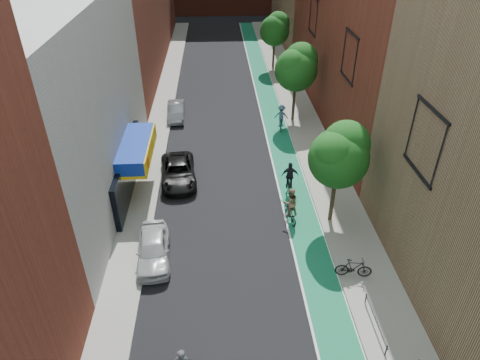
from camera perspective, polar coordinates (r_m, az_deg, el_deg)
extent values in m
cube|color=#126A45|center=(39.69, 4.22, 9.03)|extent=(2.00, 68.00, 0.01)
cube|color=gray|center=(39.68, -10.43, 8.66)|extent=(2.00, 68.00, 0.15)
cube|color=gray|center=(40.06, 7.82, 9.15)|extent=(3.00, 68.00, 0.15)
cube|color=silver|center=(27.86, -24.45, 8.68)|extent=(8.00, 20.00, 12.00)
cylinder|color=#332619|center=(25.52, 12.24, -2.47)|extent=(0.24, 0.24, 3.30)
sphere|color=#164D14|center=(24.06, 13.00, 2.82)|extent=(3.36, 3.36, 3.36)
sphere|color=#164D14|center=(24.08, 13.95, 4.67)|extent=(2.64, 2.64, 2.64)
sphere|color=#164D14|center=(23.50, 12.62, 3.44)|extent=(2.40, 2.40, 2.40)
cylinder|color=#332619|center=(37.44, 7.17, 10.20)|extent=(0.24, 0.24, 3.47)
sphere|color=#164D14|center=(36.42, 7.49, 14.35)|extent=(3.53, 3.53, 3.53)
sphere|color=#164D14|center=(36.54, 8.13, 15.62)|extent=(2.77, 2.77, 2.77)
sphere|color=#164D14|center=(35.93, 7.14, 14.96)|extent=(2.52, 2.52, 2.52)
cylinder|color=#332619|center=(50.50, 4.48, 16.31)|extent=(0.24, 0.24, 3.19)
sphere|color=#164D14|center=(49.80, 4.62, 19.21)|extent=(3.25, 3.25, 3.25)
sphere|color=#164D14|center=(49.98, 5.10, 20.06)|extent=(2.55, 2.55, 2.55)
sphere|color=#164D14|center=(49.36, 4.33, 19.65)|extent=(2.32, 2.32, 2.32)
imported|color=silver|center=(23.47, -11.51, -8.96)|extent=(2.08, 4.36, 1.44)
imported|color=black|center=(29.49, -8.23, 1.07)|extent=(2.76, 5.17, 1.38)
imported|color=gray|center=(38.60, -8.54, 9.09)|extent=(1.55, 4.09, 1.33)
imported|color=black|center=(25.83, 6.68, -4.41)|extent=(0.88, 1.89, 1.09)
imported|color=#987759|center=(25.47, 6.75, -2.97)|extent=(1.03, 0.87, 1.85)
imported|color=black|center=(28.26, 6.61, -0.93)|extent=(0.73, 1.77, 0.91)
imported|color=black|center=(27.89, 6.68, 0.61)|extent=(1.13, 0.54, 1.88)
imported|color=black|center=(36.35, 5.50, 7.50)|extent=(0.81, 1.82, 1.06)
imported|color=#45627C|center=(36.14, 5.53, 8.59)|extent=(1.25, 0.86, 1.78)
imported|color=black|center=(22.72, 14.92, -11.27)|extent=(1.92, 0.80, 1.12)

